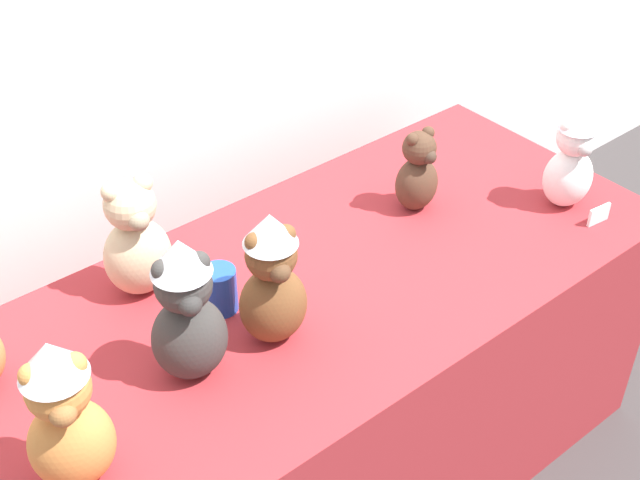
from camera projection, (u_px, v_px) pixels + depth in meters
name	position (u px, v px, depth m)	size (l,w,h in m)	color
display_table	(320.00, 388.00, 2.30)	(1.80, 0.80, 0.74)	maroon
teddy_bear_cocoa	(418.00, 173.00, 2.25)	(0.12, 0.11, 0.23)	#4C3323
teddy_bear_snow	(572.00, 158.00, 2.24)	(0.16, 0.15, 0.30)	white
teddy_bear_ginger	(65.00, 417.00, 1.51)	(0.19, 0.17, 0.34)	#D17F3D
teddy_bear_chestnut	(272.00, 280.00, 1.82)	(0.18, 0.16, 0.33)	brown
teddy_bear_sand	(136.00, 241.00, 1.96)	(0.18, 0.16, 0.31)	#CCB78E
teddy_bear_charcoal	(187.00, 312.00, 1.73)	(0.19, 0.18, 0.35)	#383533
party_cup_blue	(220.00, 290.00, 1.96)	(0.08, 0.08, 0.11)	blue
name_card_front_left	(599.00, 215.00, 2.24)	(0.07, 0.01, 0.05)	white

